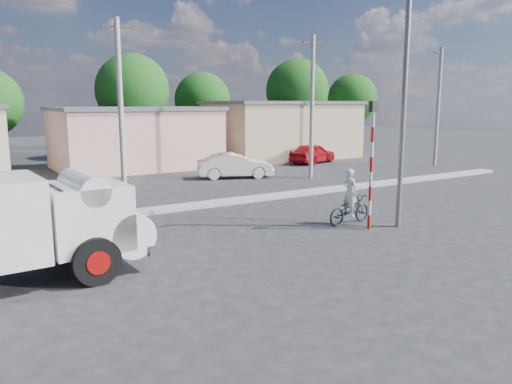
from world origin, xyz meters
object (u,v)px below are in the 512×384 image
car_cream (235,166)px  streetlight (402,83)px  bicycle (349,210)px  car_red (313,153)px  traffic_pole (372,154)px  cyclist (350,201)px  truck (10,226)px

car_cream → streetlight: (-1.14, -13.15, 4.24)m
bicycle → car_red: 18.49m
streetlight → traffic_pole: bearing=162.3°
cyclist → streetlight: streetlight is taller
truck → streetlight: 12.52m
cyclist → car_red: 18.49m
cyclist → car_cream: size_ratio=0.39×
truck → cyclist: truck is taller
car_red → cyclist: bearing=126.1°
car_cream → truck: bearing=153.9°
car_red → streetlight: (-9.52, -16.42, 4.24)m
bicycle → cyclist: size_ratio=1.16×
car_cream → streetlight: bearing=-164.0°
car_cream → traffic_pole: size_ratio=1.00×
truck → cyclist: size_ratio=3.76×
cyclist → car_cream: bearing=-15.3°
truck → car_red: size_ratio=1.53×
cyclist → streetlight: size_ratio=0.19×
traffic_pole → cyclist: bearing=94.1°
cyclist → car_red: (10.52, 15.20, -0.14)m
traffic_pole → bicycle: bearing=94.1°
cyclist → traffic_pole: size_ratio=0.39×
truck → traffic_pole: (11.04, -0.65, 1.15)m
bicycle → traffic_pole: bearing=179.0°
bicycle → car_red: size_ratio=0.47×
traffic_pole → streetlight: (0.94, -0.30, 2.37)m
traffic_pole → car_cream: bearing=80.8°
car_cream → car_red: 8.99m
car_cream → cyclist: bearing=-169.2°
cyclist → streetlight: bearing=-145.7°
cyclist → streetlight: (1.00, -1.22, 4.11)m
cyclist → traffic_pole: traffic_pole is taller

